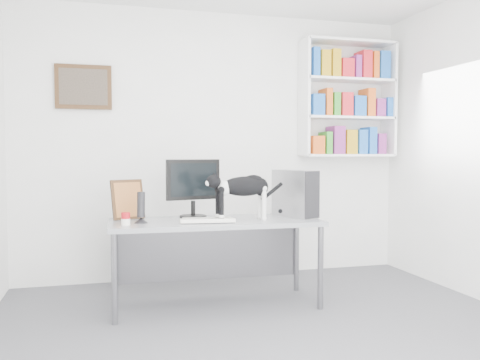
% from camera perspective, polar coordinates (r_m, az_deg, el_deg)
% --- Properties ---
extents(room, '(4.01, 4.01, 2.70)m').
position_cam_1_polar(room, '(3.31, 4.96, 4.38)').
color(room, '#515156').
rests_on(room, ground).
extents(bookshelf, '(1.03, 0.28, 1.24)m').
position_cam_1_polar(bookshelf, '(5.60, 12.00, 8.89)').
color(bookshelf, white).
rests_on(bookshelf, room).
extents(wall_art, '(0.52, 0.04, 0.42)m').
position_cam_1_polar(wall_art, '(5.11, -17.16, 9.95)').
color(wall_art, '#4A3018').
rests_on(wall_art, room).
extents(desk, '(1.75, 0.72, 0.72)m').
position_cam_1_polar(desk, '(4.28, -2.77, -9.28)').
color(desk, gray).
rests_on(desk, room).
extents(monitor, '(0.52, 0.33, 0.51)m').
position_cam_1_polar(monitor, '(4.35, -5.30, -0.91)').
color(monitor, black).
rests_on(monitor, desk).
extents(keyboard, '(0.45, 0.21, 0.03)m').
position_cam_1_polar(keyboard, '(4.07, -3.68, -4.53)').
color(keyboard, white).
rests_on(keyboard, desk).
extents(pc_tower, '(0.33, 0.45, 0.41)m').
position_cam_1_polar(pc_tower, '(4.43, 6.19, -1.50)').
color(pc_tower, '#ACACB0').
rests_on(pc_tower, desk).
extents(speaker, '(0.13, 0.13, 0.26)m').
position_cam_1_polar(speaker, '(4.09, -11.06, -2.98)').
color(speaker, black).
rests_on(speaker, desk).
extents(leaning_print, '(0.30, 0.20, 0.34)m').
position_cam_1_polar(leaning_print, '(4.34, -12.50, -2.07)').
color(leaning_print, '#4A3018').
rests_on(leaning_print, desk).
extents(soup_can, '(0.08, 0.08, 0.10)m').
position_cam_1_polar(soup_can, '(3.99, -12.71, -4.28)').
color(soup_can, '#AF0F16').
rests_on(soup_can, desk).
extents(cat, '(0.63, 0.26, 0.38)m').
position_cam_1_polar(cat, '(4.15, 0.33, -1.98)').
color(cat, black).
rests_on(cat, desk).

